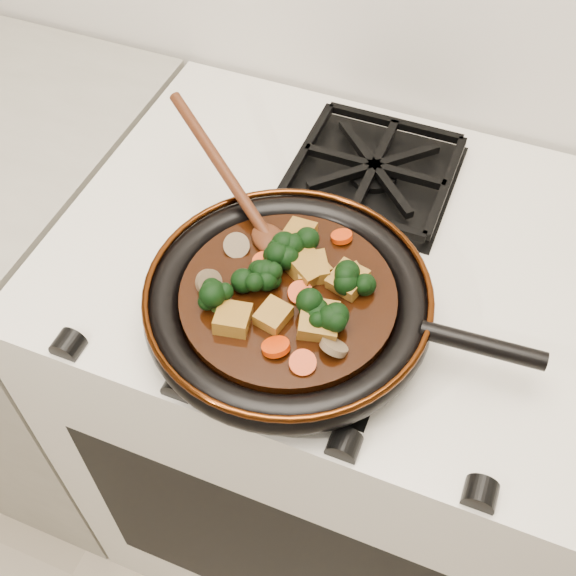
% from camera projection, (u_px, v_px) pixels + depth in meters
% --- Properties ---
extents(stove, '(0.76, 0.60, 0.90)m').
position_uv_depth(stove, '(327.00, 407.00, 1.33)').
color(stove, silver).
rests_on(stove, ground).
extents(burner_grate_front, '(0.23, 0.23, 0.03)m').
position_uv_depth(burner_grate_front, '(304.00, 317.00, 0.88)').
color(burner_grate_front, black).
rests_on(burner_grate_front, stove).
extents(burner_grate_back, '(0.23, 0.23, 0.03)m').
position_uv_depth(burner_grate_back, '(374.00, 171.00, 1.04)').
color(burner_grate_back, black).
rests_on(burner_grate_back, stove).
extents(skillet, '(0.47, 0.35, 0.05)m').
position_uv_depth(skillet, '(290.00, 302.00, 0.86)').
color(skillet, black).
rests_on(skillet, burner_grate_front).
extents(braising_sauce, '(0.26, 0.26, 0.02)m').
position_uv_depth(braising_sauce, '(288.00, 299.00, 0.85)').
color(braising_sauce, black).
rests_on(braising_sauce, skillet).
extents(tofu_cube_0, '(0.04, 0.04, 0.02)m').
position_uv_depth(tofu_cube_0, '(300.00, 234.00, 0.90)').
color(tofu_cube_0, olive).
rests_on(tofu_cube_0, braising_sauce).
extents(tofu_cube_1, '(0.05, 0.05, 0.03)m').
position_uv_depth(tofu_cube_1, '(312.00, 269.00, 0.86)').
color(tofu_cube_1, olive).
rests_on(tofu_cube_1, braising_sauce).
extents(tofu_cube_2, '(0.06, 0.06, 0.03)m').
position_uv_depth(tofu_cube_2, '(308.00, 269.00, 0.86)').
color(tofu_cube_2, olive).
rests_on(tofu_cube_2, braising_sauce).
extents(tofu_cube_3, '(0.04, 0.04, 0.02)m').
position_uv_depth(tofu_cube_3, '(273.00, 316.00, 0.82)').
color(tofu_cube_3, olive).
rests_on(tofu_cube_3, braising_sauce).
extents(tofu_cube_4, '(0.05, 0.05, 0.03)m').
position_uv_depth(tofu_cube_4, '(348.00, 281.00, 0.85)').
color(tofu_cube_4, olive).
rests_on(tofu_cube_4, braising_sauce).
extents(tofu_cube_5, '(0.06, 0.06, 0.03)m').
position_uv_depth(tofu_cube_5, '(318.00, 321.00, 0.81)').
color(tofu_cube_5, olive).
rests_on(tofu_cube_5, braising_sauce).
extents(tofu_cube_6, '(0.05, 0.05, 0.03)m').
position_uv_depth(tofu_cube_6, '(233.00, 319.00, 0.81)').
color(tofu_cube_6, olive).
rests_on(tofu_cube_6, braising_sauce).
extents(tofu_cube_7, '(0.05, 0.05, 0.02)m').
position_uv_depth(tofu_cube_7, '(352.00, 281.00, 0.85)').
color(tofu_cube_7, olive).
rests_on(tofu_cube_7, braising_sauce).
extents(broccoli_floret_0, '(0.09, 0.08, 0.08)m').
position_uv_depth(broccoli_floret_0, '(329.00, 316.00, 0.81)').
color(broccoli_floret_0, black).
rests_on(broccoli_floret_0, braising_sauce).
extents(broccoli_floret_1, '(0.08, 0.09, 0.07)m').
position_uv_depth(broccoli_floret_1, '(261.00, 280.00, 0.84)').
color(broccoli_floret_1, black).
rests_on(broccoli_floret_1, braising_sauce).
extents(broccoli_floret_2, '(0.08, 0.07, 0.06)m').
position_uv_depth(broccoli_floret_2, '(356.00, 280.00, 0.84)').
color(broccoli_floret_2, black).
rests_on(broccoli_floret_2, braising_sauce).
extents(broccoli_floret_3, '(0.08, 0.07, 0.06)m').
position_uv_depth(broccoli_floret_3, '(257.00, 280.00, 0.85)').
color(broccoli_floret_3, black).
rests_on(broccoli_floret_3, braising_sauce).
extents(broccoli_floret_4, '(0.07, 0.06, 0.06)m').
position_uv_depth(broccoli_floret_4, '(282.00, 254.00, 0.87)').
color(broccoli_floret_4, black).
rests_on(broccoli_floret_4, braising_sauce).
extents(broccoli_floret_5, '(0.08, 0.08, 0.07)m').
position_uv_depth(broccoli_floret_5, '(295.00, 247.00, 0.88)').
color(broccoli_floret_5, black).
rests_on(broccoli_floret_5, braising_sauce).
extents(broccoli_floret_6, '(0.09, 0.09, 0.06)m').
position_uv_depth(broccoli_floret_6, '(315.00, 318.00, 0.81)').
color(broccoli_floret_6, black).
rests_on(broccoli_floret_6, braising_sauce).
extents(broccoli_floret_7, '(0.07, 0.07, 0.06)m').
position_uv_depth(broccoli_floret_7, '(215.00, 303.00, 0.82)').
color(broccoli_floret_7, black).
rests_on(broccoli_floret_7, braising_sauce).
extents(carrot_coin_0, '(0.03, 0.03, 0.02)m').
position_uv_depth(carrot_coin_0, '(300.00, 293.00, 0.84)').
color(carrot_coin_0, red).
rests_on(carrot_coin_0, braising_sauce).
extents(carrot_coin_1, '(0.03, 0.03, 0.01)m').
position_uv_depth(carrot_coin_1, '(264.00, 263.00, 0.87)').
color(carrot_coin_1, red).
rests_on(carrot_coin_1, braising_sauce).
extents(carrot_coin_2, '(0.03, 0.03, 0.02)m').
position_uv_depth(carrot_coin_2, '(303.00, 363.00, 0.78)').
color(carrot_coin_2, red).
rests_on(carrot_coin_2, braising_sauce).
extents(carrot_coin_3, '(0.03, 0.03, 0.02)m').
position_uv_depth(carrot_coin_3, '(342.00, 237.00, 0.90)').
color(carrot_coin_3, red).
rests_on(carrot_coin_3, braising_sauce).
extents(carrot_coin_4, '(0.03, 0.03, 0.02)m').
position_uv_depth(carrot_coin_4, '(276.00, 347.00, 0.79)').
color(carrot_coin_4, red).
rests_on(carrot_coin_4, braising_sauce).
extents(mushroom_slice_0, '(0.04, 0.04, 0.03)m').
position_uv_depth(mushroom_slice_0, '(209.00, 282.00, 0.85)').
color(mushroom_slice_0, brown).
rests_on(mushroom_slice_0, braising_sauce).
extents(mushroom_slice_1, '(0.04, 0.04, 0.03)m').
position_uv_depth(mushroom_slice_1, '(236.00, 246.00, 0.88)').
color(mushroom_slice_1, brown).
rests_on(mushroom_slice_1, braising_sauce).
extents(mushroom_slice_2, '(0.04, 0.04, 0.03)m').
position_uv_depth(mushroom_slice_2, '(334.00, 347.00, 0.79)').
color(mushroom_slice_2, brown).
rests_on(mushroom_slice_2, braising_sauce).
extents(wooden_spoon, '(0.14, 0.11, 0.24)m').
position_uv_depth(wooden_spoon, '(241.00, 196.00, 0.91)').
color(wooden_spoon, '#4A210F').
rests_on(wooden_spoon, braising_sauce).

